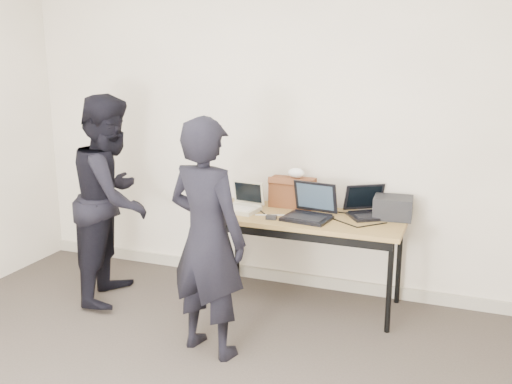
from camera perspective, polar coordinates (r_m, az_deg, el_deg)
The scene contains 13 objects.
room at distance 2.73m, azimuth -14.04°, elevation 0.85°, with size 4.60×4.60×2.80m.
desk at distance 4.41m, azimuth 4.97°, elevation -3.18°, with size 1.50×0.65×0.72m.
laptop_beige at distance 4.53m, azimuth -1.35°, elevation -1.31°, with size 0.30×0.30×0.22m.
laptop_center at distance 4.34m, azimuth 5.41°, elevation -1.84°, with size 0.38×0.37×0.26m.
laptop_right at distance 4.47m, azimuth 11.17°, elevation -1.68°, with size 0.43×0.42×0.23m.
leather_satchel at distance 4.62m, azimuth 3.65°, elevation 0.03°, with size 0.36×0.18×0.25m.
tissue at distance 4.58m, azimuth 4.05°, elevation 1.92°, with size 0.13×0.10×0.08m, color white.
equipment_box at distance 4.44m, azimuth 13.54°, elevation -1.52°, with size 0.28×0.24×0.16m, color black.
power_brick at distance 4.30m, azimuth 1.55°, elevation -2.55°, with size 0.08×0.05×0.03m, color black.
cables at distance 4.38m, azimuth 5.51°, elevation -2.47°, with size 1.14×0.41×0.01m.
person_typist at distance 3.67m, azimuth -4.92°, elevation -4.64°, with size 0.57×0.38×1.57m, color black.
person_observer at distance 4.65m, azimuth -14.16°, elevation -0.63°, with size 0.80×0.62×1.64m, color black.
baseboard at distance 5.04m, azimuth 1.49°, elevation -8.27°, with size 4.50×0.03×0.10m, color #A89F8B.
Camera 1 is at (1.54, -2.18, 1.94)m, focal length 40.00 mm.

